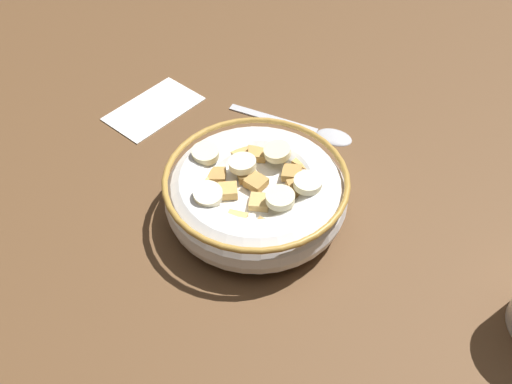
{
  "coord_description": "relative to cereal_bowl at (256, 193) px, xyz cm",
  "views": [
    {
      "loc": [
        -23.27,
        -31.26,
        44.3
      ],
      "look_at": [
        0.0,
        0.0,
        3.0
      ],
      "focal_mm": 40.87,
      "sensor_mm": 36.0,
      "label": 1
    }
  ],
  "objects": [
    {
      "name": "folded_napkin",
      "position": [
        -0.33,
        20.66,
        -2.71
      ],
      "size": [
        12.27,
        8.87,
        0.3
      ],
      "primitive_type": "cube",
      "rotation": [
        0.0,
        0.0,
        0.21
      ],
      "color": "white",
      "rests_on": "ground_plane"
    },
    {
      "name": "spoon",
      "position": [
        12.94,
        5.79,
        -2.52
      ],
      "size": [
        9.0,
        14.39,
        0.8
      ],
      "color": "#B7B7BC",
      "rests_on": "ground_plane"
    },
    {
      "name": "ground_plane",
      "position": [
        -0.0,
        -0.01,
        -3.86
      ],
      "size": [
        124.03,
        124.03,
        2.0
      ],
      "primitive_type": "cube",
      "color": "brown"
    },
    {
      "name": "cereal_bowl",
      "position": [
        0.0,
        0.0,
        0.0
      ],
      "size": [
        17.98,
        17.98,
        6.07
      ],
      "color": "white",
      "rests_on": "ground_plane"
    }
  ]
}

